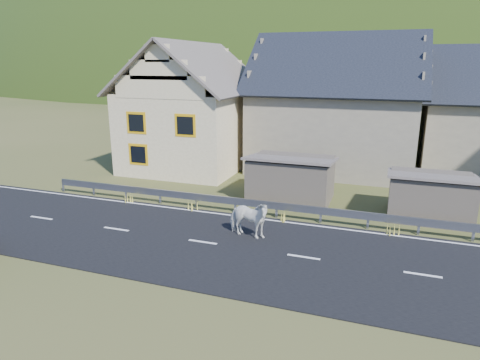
% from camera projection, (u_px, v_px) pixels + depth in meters
% --- Properties ---
extents(ground, '(160.00, 160.00, 0.00)m').
position_uv_depth(ground, '(304.00, 258.00, 15.49)').
color(ground, '#313F18').
rests_on(ground, ground).
extents(road, '(60.00, 7.00, 0.04)m').
position_uv_depth(road, '(304.00, 258.00, 15.48)').
color(road, black).
rests_on(road, ground).
extents(lane_markings, '(60.00, 6.60, 0.01)m').
position_uv_depth(lane_markings, '(304.00, 257.00, 15.47)').
color(lane_markings, silver).
rests_on(lane_markings, road).
extents(guardrail, '(28.10, 0.09, 0.75)m').
position_uv_depth(guardrail, '(321.00, 211.00, 18.68)').
color(guardrail, '#93969B').
rests_on(guardrail, ground).
extents(shed_left, '(4.30, 3.30, 2.40)m').
position_uv_depth(shed_left, '(291.00, 179.00, 21.74)').
color(shed_left, brown).
rests_on(shed_left, ground).
extents(shed_right, '(3.80, 2.90, 2.20)m').
position_uv_depth(shed_right, '(430.00, 197.00, 19.21)').
color(shed_right, brown).
rests_on(shed_right, ground).
extents(house_cream, '(7.80, 9.80, 8.30)m').
position_uv_depth(house_cream, '(194.00, 101.00, 28.45)').
color(house_cream, beige).
rests_on(house_cream, ground).
extents(house_stone_a, '(10.80, 9.80, 8.90)m').
position_uv_depth(house_stone_a, '(337.00, 97.00, 28.19)').
color(house_stone_a, gray).
rests_on(house_stone_a, ground).
extents(mountain, '(440.00, 280.00, 260.00)m').
position_uv_depth(mountain, '(397.00, 127.00, 182.64)').
color(mountain, '#1E3610').
rests_on(mountain, ground).
extents(conifer_patch, '(76.00, 50.00, 28.00)m').
position_uv_depth(conifer_patch, '(199.00, 65.00, 131.54)').
color(conifer_patch, black).
rests_on(conifer_patch, ground).
extents(horse, '(1.14, 1.98, 1.57)m').
position_uv_depth(horse, '(248.00, 219.00, 17.05)').
color(horse, white).
rests_on(horse, road).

